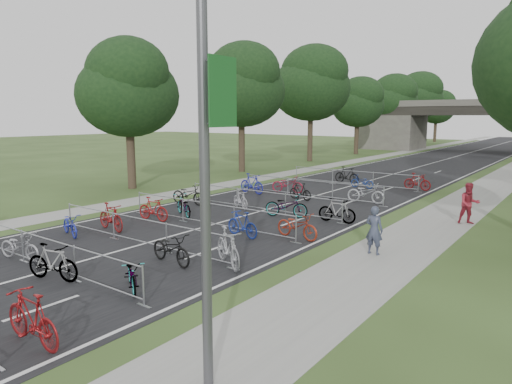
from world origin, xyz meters
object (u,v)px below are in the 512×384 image
(overpass_bridge, at_px, (475,126))
(lamppost, at_px, (206,149))
(pedestrian_a, at_px, (374,230))
(pedestrian_b, at_px, (469,204))

(overpass_bridge, xyz_separation_m, lamppost, (8.33, -63.00, 0.75))
(overpass_bridge, height_order, pedestrian_a, overpass_bridge)
(overpass_bridge, xyz_separation_m, pedestrian_b, (9.20, -46.62, -2.59))
(overpass_bridge, distance_m, pedestrian_b, 47.59)
(lamppost, xyz_separation_m, pedestrian_b, (0.87, 16.38, -3.34))
(overpass_bridge, bearing_deg, lamppost, -82.47)
(lamppost, height_order, pedestrian_b, lamppost)
(pedestrian_b, bearing_deg, lamppost, -122.76)
(lamppost, bearing_deg, overpass_bridge, 97.53)
(pedestrian_b, bearing_deg, pedestrian_a, -133.01)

